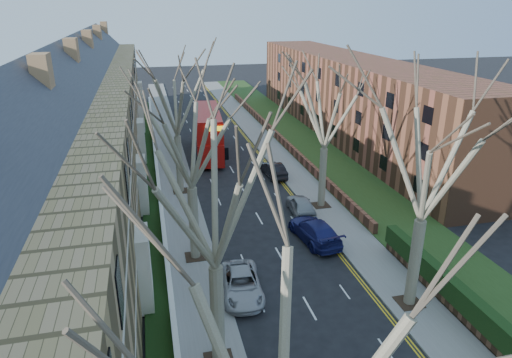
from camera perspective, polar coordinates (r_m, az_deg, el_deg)
pavement_left at (r=52.89m, az=-10.68°, el=2.87°), size 3.00×102.00×0.12m
pavement_right at (r=54.68m, az=1.98°, el=3.83°), size 3.00×102.00×0.12m
terrace_left at (r=44.00m, az=-20.52°, el=5.64°), size 9.70×78.00×13.60m
flats_right at (r=61.04m, az=11.61°, el=10.01°), size 13.97×54.00×10.00m
front_wall_left at (r=45.10m, az=-12.19°, el=0.31°), size 0.30×78.00×1.00m
grass_verge_right at (r=55.97m, az=6.44°, el=4.22°), size 6.00×102.00×0.06m
tree_left_mid at (r=18.70m, az=-5.47°, el=0.05°), size 10.50×10.50×14.71m
tree_left_far at (r=28.29m, az=-8.43°, el=6.52°), size 10.15×10.15×14.22m
tree_left_dist at (r=39.94m, az=-10.17°, el=11.11°), size 10.50×10.50×14.71m
tree_right_mid at (r=24.62m, az=21.08°, el=3.89°), size 10.50×10.50×14.71m
tree_right_far at (r=36.70m, az=8.85°, el=9.83°), size 10.15×10.15×14.22m
double_decker_bus at (r=52.31m, az=-6.00°, el=5.69°), size 3.82×12.27×5.01m
car_left_far at (r=27.77m, az=-1.80°, el=-12.99°), size 2.70×5.12×1.37m
car_right_near at (r=33.67m, az=7.34°, el=-6.41°), size 2.90×5.76×1.60m
car_right_mid at (r=37.79m, az=5.64°, el=-3.25°), size 2.08×4.49×1.49m
car_right_far at (r=45.64m, az=2.20°, el=1.18°), size 1.83×4.52×1.46m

